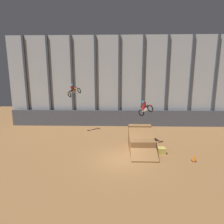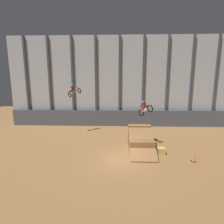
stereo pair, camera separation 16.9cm
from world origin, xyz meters
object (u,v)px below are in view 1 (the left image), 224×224
object	(u,v)px
rider_bike_left_air	(74,91)
hay_bale_trackside	(160,151)
traffic_cone_near_ramp	(194,158)
dirt_ramp	(141,141)
rider_bike_right_air	(145,108)

from	to	relation	value
rider_bike_left_air	hay_bale_trackside	world-z (taller)	rider_bike_left_air
rider_bike_left_air	traffic_cone_near_ramp	xyz separation A→B (m)	(11.61, -7.38, -5.07)
traffic_cone_near_ramp	hay_bale_trackside	world-z (taller)	traffic_cone_near_ramp
dirt_ramp	rider_bike_left_air	world-z (taller)	rider_bike_left_air
dirt_ramp	rider_bike_left_air	size ratio (longest dim) A/B	2.45
rider_bike_right_air	traffic_cone_near_ramp	xyz separation A→B (m)	(3.54, -3.79, -3.52)
rider_bike_left_air	rider_bike_right_air	xyz separation A→B (m)	(8.07, -3.60, -1.55)
rider_bike_right_air	dirt_ramp	bearing A→B (deg)	-145.48
dirt_ramp	hay_bale_trackside	size ratio (longest dim) A/B	4.50
dirt_ramp	traffic_cone_near_ramp	size ratio (longest dim) A/B	7.28
rider_bike_left_air	traffic_cone_near_ramp	bearing A→B (deg)	15.24
traffic_cone_near_ramp	hay_bale_trackside	distance (m)	2.83
hay_bale_trackside	rider_bike_right_air	bearing A→B (deg)	115.95
rider_bike_left_air	traffic_cone_near_ramp	world-z (taller)	rider_bike_left_air
rider_bike_left_air	hay_bale_trackside	distance (m)	12.05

